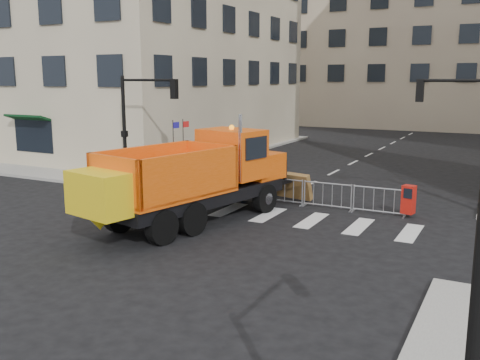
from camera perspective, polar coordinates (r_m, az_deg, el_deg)
The scene contains 11 objects.
ground at distance 16.80m, azimuth -7.05°, elevation -7.63°, with size 120.00×120.00×0.00m, color black.
sidewalk_back at distance 24.00m, azimuth 4.50°, elevation -1.77°, with size 64.00×5.00×0.15m, color gray.
building_far at distance 66.06m, azimuth 20.25°, elevation 16.01°, with size 30.00×18.00×24.00m, color tan.
traffic_light_left at distance 26.89m, azimuth -12.23°, elevation 5.05°, with size 0.18×0.18×5.40m, color black.
crowd_barriers at distance 23.40m, azimuth 1.97°, elevation -0.88°, with size 12.60×0.60×1.10m, color #9EA0A5, non-canonical shape.
plow_truck at distance 19.61m, azimuth -5.15°, elevation 0.44°, with size 4.90×10.64×4.00m.
cop_a at distance 22.47m, azimuth 3.16°, elevation -0.51°, with size 0.65×0.42×1.77m, color black.
cop_b at distance 23.07m, azimuth 0.03°, elevation -0.27°, with size 0.83×0.65×1.71m, color black.
cop_c at distance 22.54m, azimuth 2.86°, elevation -0.69°, with size 0.94×0.39×1.60m, color black.
worker at distance 24.22m, azimuth -4.09°, elevation 0.85°, with size 1.24×0.71×1.92m, color #C0C917.
newspaper_box at distance 21.56m, azimuth 17.53°, elevation -1.99°, with size 0.45×0.40×1.10m, color red.
Camera 1 is at (9.12, -13.08, 5.30)m, focal length 40.00 mm.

